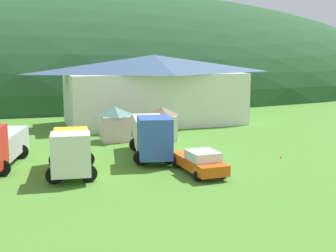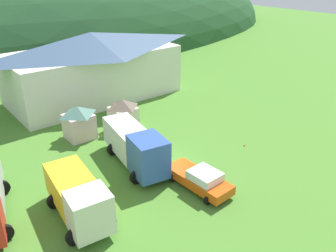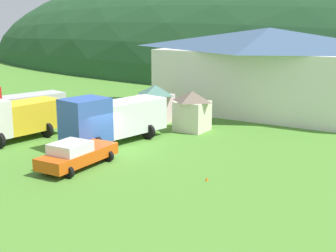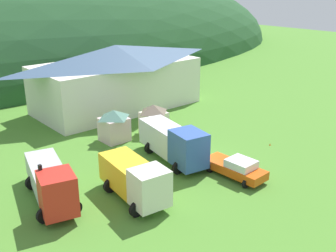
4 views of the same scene
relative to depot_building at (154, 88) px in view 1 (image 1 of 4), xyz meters
name	(u,v)px [view 1 (image 1 of 4)]	position (x,y,z in m)	size (l,w,h in m)	color
ground_plane	(183,161)	(-3.29, -18.35, -4.05)	(200.00, 200.00, 0.00)	#4C842D
forested_hill_backdrop	(80,95)	(-3.29, 38.73, -4.05)	(151.12, 60.00, 39.62)	#234C28
depot_building	(154,88)	(0.00, 0.00, 0.00)	(21.11, 10.25, 7.85)	white
play_shed_cream	(162,123)	(-2.31, -10.06, -2.42)	(2.51, 2.45, 3.16)	beige
play_shed_pink	(115,123)	(-6.48, -8.98, -2.40)	(2.68, 2.53, 3.20)	beige
heavy_rig_striped	(71,150)	(-11.70, -19.54, -2.34)	(3.66, 6.85, 3.17)	silver
box_truck_blue	(151,134)	(-5.20, -16.47, -2.20)	(4.00, 8.46, 3.51)	#3356AD
service_pickup_orange	(200,162)	(-3.43, -22.02, -3.22)	(2.56, 5.42, 1.66)	#DA5111
traffic_cone_near_pickup	(281,158)	(4.22, -19.94, -4.05)	(0.36, 0.36, 0.45)	orange
traffic_cone_mid_row	(72,158)	(-11.12, -14.68, -4.05)	(0.36, 0.36, 0.46)	orange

